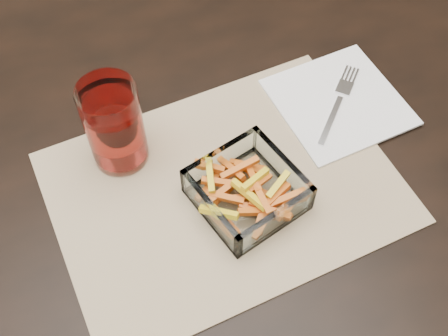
% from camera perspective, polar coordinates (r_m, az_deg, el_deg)
% --- Properties ---
extents(dining_table, '(1.60, 0.90, 0.75)m').
position_cam_1_polar(dining_table, '(0.85, -2.38, -2.97)').
color(dining_table, black).
rests_on(dining_table, ground).
extents(placemat, '(0.49, 0.38, 0.00)m').
position_cam_1_polar(placemat, '(0.76, 0.05, -1.96)').
color(placemat, tan).
rests_on(placemat, dining_table).
extents(glass_bowl, '(0.16, 0.16, 0.05)m').
position_cam_1_polar(glass_bowl, '(0.73, 2.36, -2.39)').
color(glass_bowl, white).
rests_on(glass_bowl, placemat).
extents(tumbler, '(0.08, 0.08, 0.13)m').
position_cam_1_polar(tumbler, '(0.75, -11.04, 4.06)').
color(tumbler, white).
rests_on(tumbler, placemat).
extents(napkin, '(0.20, 0.20, 0.00)m').
position_cam_1_polar(napkin, '(0.86, 11.57, 6.60)').
color(napkin, white).
rests_on(napkin, placemat).
extents(fork, '(0.12, 0.13, 0.00)m').
position_cam_1_polar(fork, '(0.85, 11.56, 6.64)').
color(fork, silver).
rests_on(fork, napkin).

